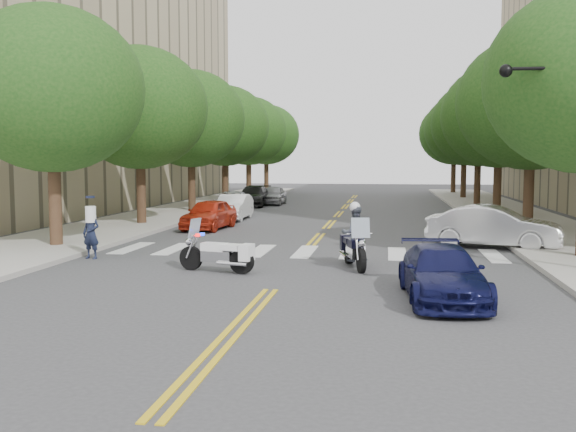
% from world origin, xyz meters
% --- Properties ---
extents(ground, '(140.00, 140.00, 0.00)m').
position_xyz_m(ground, '(0.00, 0.00, 0.00)').
color(ground, '#38383A').
rests_on(ground, ground).
extents(sidewalk_left, '(5.00, 60.00, 0.15)m').
position_xyz_m(sidewalk_left, '(-9.50, 22.00, 0.07)').
color(sidewalk_left, '#9E9991').
rests_on(sidewalk_left, ground).
extents(sidewalk_right, '(5.00, 60.00, 0.15)m').
position_xyz_m(sidewalk_right, '(9.50, 22.00, 0.07)').
color(sidewalk_right, '#9E9991').
rests_on(sidewalk_right, ground).
extents(tree_l_0, '(6.40, 6.40, 8.45)m').
position_xyz_m(tree_l_0, '(-8.80, 6.00, 5.55)').
color(tree_l_0, '#382316').
rests_on(tree_l_0, ground).
extents(tree_l_1, '(6.40, 6.40, 8.45)m').
position_xyz_m(tree_l_1, '(-8.80, 14.00, 5.55)').
color(tree_l_1, '#382316').
rests_on(tree_l_1, ground).
extents(tree_l_2, '(6.40, 6.40, 8.45)m').
position_xyz_m(tree_l_2, '(-8.80, 22.00, 5.55)').
color(tree_l_2, '#382316').
rests_on(tree_l_2, ground).
extents(tree_l_3, '(6.40, 6.40, 8.45)m').
position_xyz_m(tree_l_3, '(-8.80, 30.00, 5.55)').
color(tree_l_3, '#382316').
rests_on(tree_l_3, ground).
extents(tree_l_4, '(6.40, 6.40, 8.45)m').
position_xyz_m(tree_l_4, '(-8.80, 38.00, 5.55)').
color(tree_l_4, '#382316').
rests_on(tree_l_4, ground).
extents(tree_l_5, '(6.40, 6.40, 8.45)m').
position_xyz_m(tree_l_5, '(-8.80, 46.00, 5.55)').
color(tree_l_5, '#382316').
rests_on(tree_l_5, ground).
extents(tree_r_1, '(6.40, 6.40, 8.45)m').
position_xyz_m(tree_r_1, '(8.80, 14.00, 5.55)').
color(tree_r_1, '#382316').
rests_on(tree_r_1, ground).
extents(tree_r_2, '(6.40, 6.40, 8.45)m').
position_xyz_m(tree_r_2, '(8.80, 22.00, 5.55)').
color(tree_r_2, '#382316').
rests_on(tree_r_2, ground).
extents(tree_r_3, '(6.40, 6.40, 8.45)m').
position_xyz_m(tree_r_3, '(8.80, 30.00, 5.55)').
color(tree_r_3, '#382316').
rests_on(tree_r_3, ground).
extents(tree_r_4, '(6.40, 6.40, 8.45)m').
position_xyz_m(tree_r_4, '(8.80, 38.00, 5.55)').
color(tree_r_4, '#382316').
rests_on(tree_r_4, ground).
extents(tree_r_5, '(6.40, 6.40, 8.45)m').
position_xyz_m(tree_r_5, '(8.80, 46.00, 5.55)').
color(tree_r_5, '#382316').
rests_on(tree_r_5, ground).
extents(traffic_signal_pole, '(2.82, 0.42, 6.00)m').
position_xyz_m(traffic_signal_pole, '(7.72, 3.50, 3.72)').
color(traffic_signal_pole, black).
rests_on(traffic_signal_pole, ground).
extents(motorcycle_police, '(0.97, 2.32, 1.92)m').
position_xyz_m(motorcycle_police, '(1.81, 3.60, 0.85)').
color(motorcycle_police, black).
rests_on(motorcycle_police, ground).
extents(motorcycle_parked, '(2.27, 0.91, 1.48)m').
position_xyz_m(motorcycle_parked, '(-1.77, 2.18, 0.52)').
color(motorcycle_parked, black).
rests_on(motorcycle_parked, ground).
extents(officer_standing, '(0.65, 0.50, 1.61)m').
position_xyz_m(officer_standing, '(-6.50, 3.97, 0.80)').
color(officer_standing, '#161C33').
rests_on(officer_standing, ground).
extents(convertible, '(4.87, 2.84, 1.52)m').
position_xyz_m(convertible, '(6.50, 8.50, 0.76)').
color(convertible, silver).
rests_on(convertible, ground).
extents(sedan_blue, '(2.00, 4.24, 1.19)m').
position_xyz_m(sedan_blue, '(3.97, -0.50, 0.60)').
color(sedan_blue, '#0D0F39').
rests_on(sedan_blue, ground).
extents(parked_car_a, '(1.97, 4.15, 1.37)m').
position_xyz_m(parked_car_a, '(-5.20, 13.00, 0.69)').
color(parked_car_a, red).
rests_on(parked_car_a, ground).
extents(parked_car_b, '(1.50, 4.07, 1.33)m').
position_xyz_m(parked_car_b, '(-5.20, 17.63, 0.67)').
color(parked_car_b, white).
rests_on(parked_car_b, ground).
extents(parked_car_c, '(2.57, 4.76, 1.27)m').
position_xyz_m(parked_car_c, '(-6.30, 21.90, 0.63)').
color(parked_car_c, '#B0B4B9').
rests_on(parked_car_c, ground).
extents(parked_car_d, '(1.97, 4.75, 1.37)m').
position_xyz_m(parked_car_d, '(-6.20, 27.61, 0.69)').
color(parked_car_d, black).
rests_on(parked_car_d, ground).
extents(parked_car_e, '(1.59, 3.90, 1.33)m').
position_xyz_m(parked_car_e, '(-5.20, 29.50, 0.66)').
color(parked_car_e, '#ADADB2').
rests_on(parked_car_e, ground).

